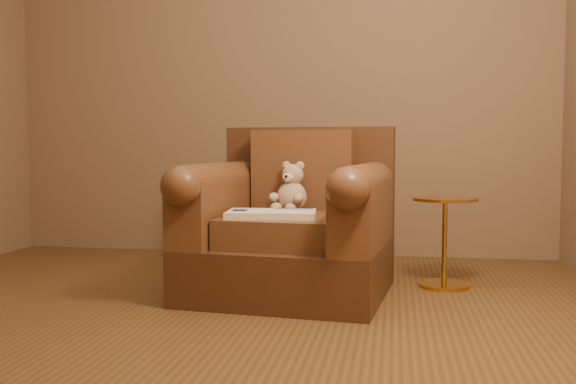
# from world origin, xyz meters

# --- Properties ---
(floor) EXTENTS (4.00, 4.00, 0.00)m
(floor) POSITION_xyz_m (0.00, 0.00, 0.00)
(floor) COLOR brown
(floor) RESTS_ON ground
(armchair) EXTENTS (1.11, 1.06, 0.91)m
(armchair) POSITION_xyz_m (0.31, 0.73, 0.35)
(armchair) COLOR #452817
(armchair) RESTS_ON floor
(teddy_bear) EXTENTS (0.20, 0.24, 0.28)m
(teddy_bear) POSITION_xyz_m (0.29, 0.81, 0.54)
(teddy_bear) COLOR tan
(teddy_bear) RESTS_ON armchair
(guidebook) EXTENTS (0.47, 0.31, 0.04)m
(guidebook) POSITION_xyz_m (0.24, 0.50, 0.45)
(guidebook) COLOR beige
(guidebook) RESTS_ON armchair
(side_table) EXTENTS (0.36, 0.36, 0.51)m
(side_table) POSITION_xyz_m (1.14, 1.00, 0.27)
(side_table) COLOR gold
(side_table) RESTS_ON floor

